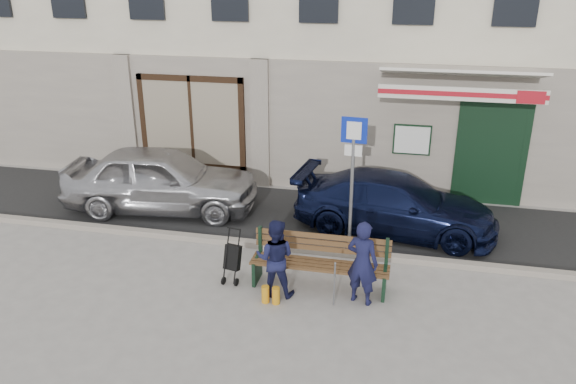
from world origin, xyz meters
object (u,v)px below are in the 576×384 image
(car_silver, at_px, (161,179))
(woman, at_px, (275,258))
(car_navy, at_px, (395,204))
(bench, at_px, (317,264))
(stroller, at_px, (232,259))
(parking_sign, at_px, (353,162))
(man, at_px, (362,263))

(car_silver, bearing_deg, woman, -137.79)
(car_navy, xyz_separation_m, bench, (-1.21, -2.60, -0.15))
(bench, bearing_deg, stroller, -176.76)
(car_navy, relative_size, bench, 1.76)
(car_navy, bearing_deg, bench, 161.78)
(parking_sign, bearing_deg, stroller, -132.22)
(car_silver, height_order, bench, car_silver)
(car_silver, xyz_separation_m, car_navy, (5.26, -0.01, -0.13))
(parking_sign, height_order, bench, parking_sign)
(man, xyz_separation_m, stroller, (-2.30, 0.22, -0.31))
(car_navy, distance_m, stroller, 3.83)
(parking_sign, height_order, woman, parking_sign)
(car_silver, distance_m, woman, 4.52)
(woman, bearing_deg, parking_sign, -119.06)
(man, bearing_deg, car_silver, -13.93)
(car_navy, distance_m, woman, 3.51)
(car_silver, distance_m, man, 5.65)
(man, bearing_deg, car_navy, -81.00)
(parking_sign, distance_m, man, 2.28)
(parking_sign, xyz_separation_m, woman, (-1.03, -2.05, -1.09))
(car_navy, height_order, man, man)
(car_silver, xyz_separation_m, parking_sign, (4.42, -0.94, 1.03))
(bench, height_order, woman, woman)
(man, bearing_deg, bench, -3.85)
(car_navy, xyz_separation_m, stroller, (-2.72, -2.69, -0.18))
(bench, distance_m, woman, 0.79)
(woman, height_order, stroller, woman)
(man, height_order, stroller, man)
(car_silver, distance_m, parking_sign, 4.64)
(car_silver, relative_size, car_navy, 1.04)
(car_silver, xyz_separation_m, man, (4.84, -2.92, -0.01))
(car_silver, relative_size, bench, 1.82)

